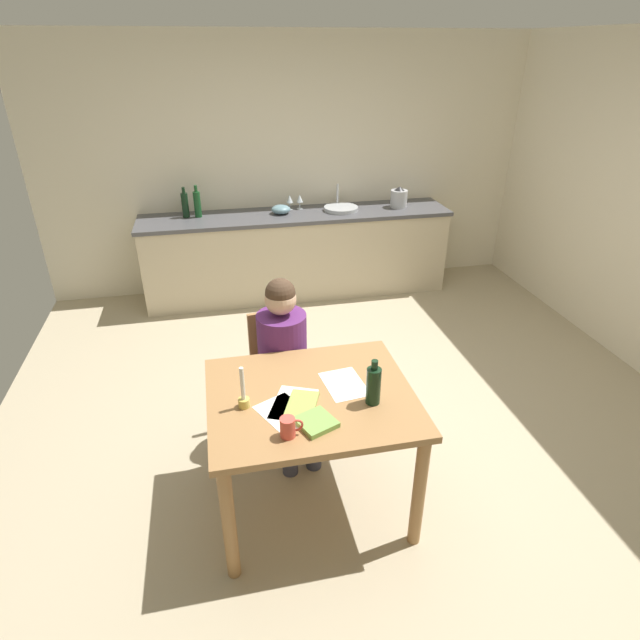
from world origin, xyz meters
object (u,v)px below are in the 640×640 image
at_px(candlestick, 243,396).
at_px(bottle_vinegar, 197,204).
at_px(chair_at_table, 281,369).
at_px(coffee_mug, 288,427).
at_px(wine_glass_near_sink, 300,199).
at_px(bottle_oil, 185,205).
at_px(dining_table, 311,412).
at_px(wine_glass_by_kettle, 290,199).
at_px(wine_bottle_on_table, 373,385).
at_px(mixing_bowl, 281,209).
at_px(person_seated, 285,357).
at_px(book_cookery, 316,422).
at_px(sink_unit, 341,208).
at_px(book_magazine, 302,405).
at_px(stovetop_kettle, 399,198).

relative_size(candlestick, bottle_vinegar, 0.75).
height_order(chair_at_table, bottle_vinegar, bottle_vinegar).
height_order(coffee_mug, wine_glass_near_sink, wine_glass_near_sink).
xyz_separation_m(coffee_mug, bottle_oil, (-0.51, 3.39, 0.20)).
relative_size(dining_table, bottle_vinegar, 3.48).
height_order(wine_glass_near_sink, wine_glass_by_kettle, same).
relative_size(coffee_mug, wine_glass_near_sink, 0.75).
xyz_separation_m(wine_bottle_on_table, mixing_bowl, (-0.03, 3.14, 0.06)).
distance_m(person_seated, book_cookery, 0.83).
bearing_deg(sink_unit, wine_glass_near_sink, 160.64).
bearing_deg(bottle_oil, person_seated, -76.04).
distance_m(book_magazine, bottle_oil, 3.25).
bearing_deg(dining_table, sink_unit, 72.99).
bearing_deg(stovetop_kettle, person_seated, -123.63).
bearing_deg(wine_glass_near_sink, chair_at_table, -103.30).
relative_size(bottle_oil, bottle_vinegar, 0.95).
height_order(person_seated, wine_glass_near_sink, person_seated).
bearing_deg(person_seated, wine_bottle_on_table, -62.80).
height_order(bottle_vinegar, wine_glass_near_sink, bottle_vinegar).
distance_m(chair_at_table, mixing_bowl, 2.36).
bearing_deg(chair_at_table, stovetop_kettle, 54.42).
relative_size(bottle_oil, wine_glass_near_sink, 1.97).
xyz_separation_m(mixing_bowl, stovetop_kettle, (1.28, -0.02, 0.05)).
bearing_deg(chair_at_table, candlestick, -111.14).
height_order(chair_at_table, wine_glass_by_kettle, wine_glass_by_kettle).
bearing_deg(bottle_vinegar, book_magazine, -81.15).
height_order(dining_table, wine_glass_by_kettle, wine_glass_by_kettle).
height_order(dining_table, book_cookery, book_cookery).
height_order(candlestick, mixing_bowl, candlestick).
distance_m(person_seated, bottle_vinegar, 2.57).
distance_m(bottle_oil, stovetop_kettle, 2.24).
xyz_separation_m(coffee_mug, stovetop_kettle, (1.72, 3.30, 0.17)).
bearing_deg(chair_at_table, wine_glass_near_sink, 76.70).
height_order(candlestick, sink_unit, sink_unit).
distance_m(bottle_oil, mixing_bowl, 0.97).
xyz_separation_m(person_seated, mixing_bowl, (0.33, 2.44, 0.27)).
height_order(book_magazine, sink_unit, sink_unit).
bearing_deg(dining_table, book_cookery, -95.31).
height_order(book_cookery, stovetop_kettle, stovetop_kettle).
bearing_deg(coffee_mug, candlestick, 124.85).
bearing_deg(wine_bottle_on_table, book_cookery, -160.38).
distance_m(coffee_mug, book_cookery, 0.16).
bearing_deg(bottle_vinegar, wine_bottle_on_table, -74.87).
bearing_deg(person_seated, mixing_bowl, 82.24).
relative_size(candlestick, sink_unit, 0.67).
distance_m(candlestick, stovetop_kettle, 3.58).
distance_m(wine_bottle_on_table, mixing_bowl, 3.14).
xyz_separation_m(candlestick, wine_glass_near_sink, (0.86, 3.17, 0.16)).
height_order(bottle_oil, stovetop_kettle, bottle_oil).
bearing_deg(bottle_vinegar, dining_table, -79.65).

